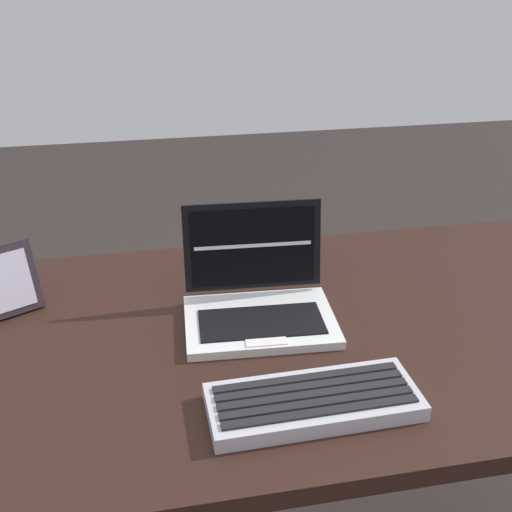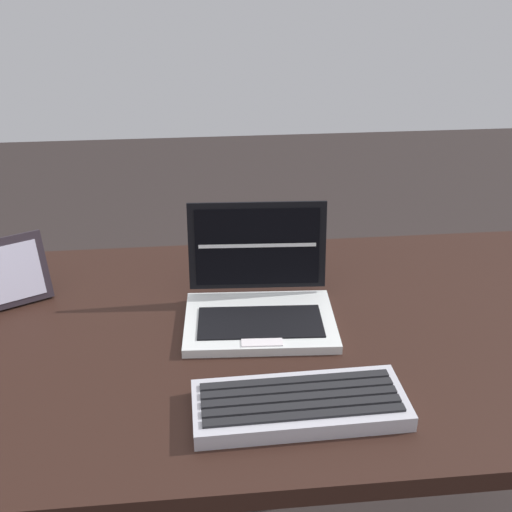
# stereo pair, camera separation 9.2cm
# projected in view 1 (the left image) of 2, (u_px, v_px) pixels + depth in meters

# --- Properties ---
(desk) EXTENTS (1.70, 0.79, 0.75)m
(desk) POSITION_uv_depth(u_px,v_px,m) (218.00, 361.00, 1.22)
(desk) COLOR black
(desk) RESTS_ON ground
(laptop_front) EXTENTS (0.31, 0.25, 0.21)m
(laptop_front) POSITION_uv_depth(u_px,v_px,m) (258.00, 299.00, 1.23)
(laptop_front) COLOR silver
(laptop_front) RESTS_ON desk
(external_keyboard) EXTENTS (0.35, 0.14, 0.03)m
(external_keyboard) POSITION_uv_depth(u_px,v_px,m) (313.00, 401.00, 0.99)
(external_keyboard) COLOR #B8B7C1
(external_keyboard) RESTS_ON desk
(photo_frame) EXTENTS (0.15, 0.11, 0.15)m
(photo_frame) POSITION_uv_depth(u_px,v_px,m) (1.00, 283.00, 1.23)
(photo_frame) COLOR #271F26
(photo_frame) RESTS_ON desk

